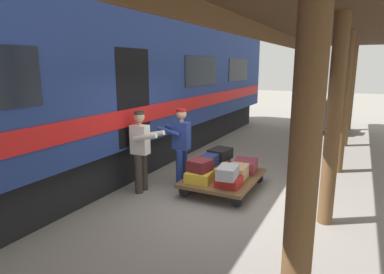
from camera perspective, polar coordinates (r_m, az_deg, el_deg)
ground_plane at (r=6.57m, az=5.72°, el=-11.19°), size 60.00×60.00×0.00m
platform_canopy at (r=5.69m, az=23.88°, el=17.86°), size 3.20×19.25×3.56m
train_car at (r=8.05m, az=-18.64°, el=7.71°), size 3.02×18.85×4.00m
luggage_cart at (r=7.14m, az=5.43°, el=-7.04°), size 1.38×1.84×0.30m
suitcase_burgundy_valise at (r=7.45m, az=9.13°, el=-4.93°), size 0.55×0.65×0.26m
suitcase_red_plastic at (r=6.55m, az=6.36°, el=-7.64°), size 0.45×0.45×0.18m
suitcase_brown_leather at (r=7.21m, az=3.15°, el=-5.69°), size 0.44×0.61×0.18m
suitcase_orange_carryall at (r=7.65m, az=4.68°, el=-4.48°), size 0.49×0.52×0.22m
suitcase_tan_vintage at (r=6.99m, az=7.84°, el=-6.00°), size 0.40×0.57×0.27m
suitcase_yellow_case at (r=6.77m, az=1.41°, el=-6.73°), size 0.55×0.62×0.21m
suitcase_gray_aluminum at (r=6.45m, az=6.20°, el=-6.04°), size 0.42×0.58×0.23m
suitcase_black_hardshell at (r=7.55m, az=4.86°, el=-2.91°), size 0.46×0.58×0.24m
suitcase_maroon_trunk at (r=6.71m, az=1.39°, el=-4.91°), size 0.45×0.48×0.23m
suitcase_navy_fabric at (r=7.15m, az=2.94°, el=-4.08°), size 0.32×0.48×0.24m
porter_in_overalls at (r=7.21m, az=-1.96°, el=-1.26°), size 0.67×0.43×1.70m
porter_by_door at (r=6.89m, az=-8.75°, el=-2.04°), size 0.68×0.45×1.70m
baggage_tug at (r=14.09m, az=21.96°, el=3.26°), size 1.33×1.84×1.30m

